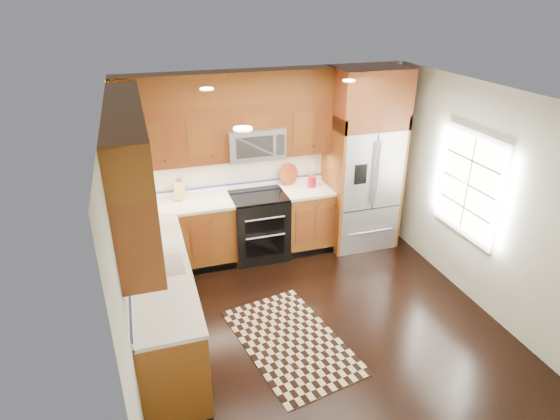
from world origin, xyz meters
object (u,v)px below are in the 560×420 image
object	(u,v)px
knife_block	(180,190)
utensil_crock	(312,179)
refrigerator	(363,160)
range	(259,226)
rug	(291,341)

from	to	relation	value
knife_block	utensil_crock	size ratio (longest dim) A/B	0.91
refrigerator	knife_block	distance (m)	2.61
range	rug	distance (m)	1.98
refrigerator	utensil_crock	world-z (taller)	refrigerator
rug	knife_block	size ratio (longest dim) A/B	5.36
utensil_crock	knife_block	bearing A→B (deg)	176.14
refrigerator	utensil_crock	distance (m)	0.78
range	knife_block	size ratio (longest dim) A/B	3.07
refrigerator	utensil_crock	bearing A→B (deg)	170.69
refrigerator	knife_block	size ratio (longest dim) A/B	8.44
range	refrigerator	world-z (taller)	refrigerator
refrigerator	utensil_crock	xyz separation A→B (m)	(-0.73, 0.12, -0.25)
knife_block	rug	bearing A→B (deg)	-67.67
range	rug	bearing A→B (deg)	-95.00
range	knife_block	xyz separation A→B (m)	(-1.04, 0.21, 0.60)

